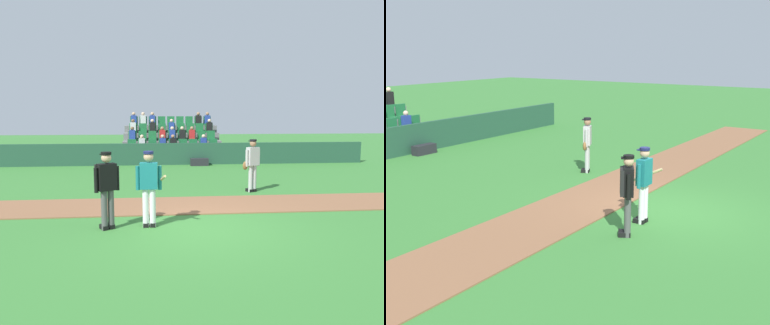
# 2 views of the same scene
# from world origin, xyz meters

# --- Properties ---
(ground_plane) EXTENTS (80.00, 80.00, 0.00)m
(ground_plane) POSITION_xyz_m (0.00, 0.00, 0.00)
(ground_plane) COLOR #387A33
(infield_dirt_path) EXTENTS (28.00, 2.06, 0.03)m
(infield_dirt_path) POSITION_xyz_m (0.00, 2.18, 0.01)
(infield_dirt_path) COLOR brown
(infield_dirt_path) RESTS_ON ground
(dugout_fence) EXTENTS (20.00, 0.16, 1.11)m
(dugout_fence) POSITION_xyz_m (0.00, 10.96, 0.56)
(dugout_fence) COLOR #234C38
(dugout_fence) RESTS_ON ground
(stadium_bleachers) EXTENTS (5.55, 3.80, 2.70)m
(stadium_bleachers) POSITION_xyz_m (-0.01, 13.26, 0.78)
(stadium_bleachers) COLOR slate
(stadium_bleachers) RESTS_ON ground
(batter_teal_jersey) EXTENTS (0.69, 0.78, 1.76)m
(batter_teal_jersey) POSITION_xyz_m (-1.09, 0.23, 0.97)
(batter_teal_jersey) COLOR white
(batter_teal_jersey) RESTS_ON ground
(umpire_home_plate) EXTENTS (0.54, 0.45, 1.76)m
(umpire_home_plate) POSITION_xyz_m (-2.03, 0.15, 1.00)
(umpire_home_plate) COLOR #4C4C4C
(umpire_home_plate) RESTS_ON ground
(runner_grey_jersey) EXTENTS (0.65, 0.42, 1.76)m
(runner_grey_jersey) POSITION_xyz_m (2.26, 3.89, 0.96)
(runner_grey_jersey) COLOR #B2B2B2
(runner_grey_jersey) RESTS_ON ground
(equipment_bag) EXTENTS (0.90, 0.36, 0.36)m
(equipment_bag) POSITION_xyz_m (1.26, 10.51, 0.18)
(equipment_bag) COLOR #232328
(equipment_bag) RESTS_ON ground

